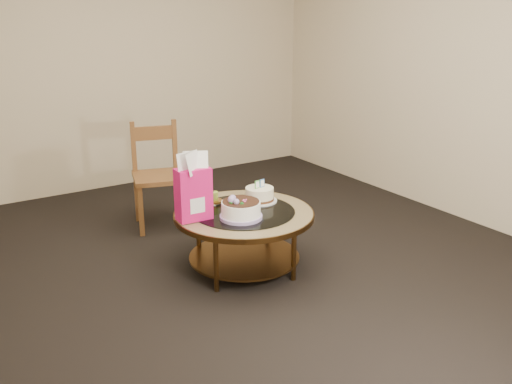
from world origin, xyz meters
TOP-DOWN VIEW (x-y plane):
  - ground at (0.00, 0.00)m, footprint 5.00×5.00m
  - room_walls at (0.00, 0.00)m, footprint 4.52×5.02m
  - coffee_table at (0.00, -0.00)m, footprint 1.02×1.02m
  - decorated_cake at (-0.09, -0.11)m, footprint 0.30×0.30m
  - cream_cake at (0.21, 0.12)m, footprint 0.27×0.27m
  - gift_bag at (-0.37, 0.05)m, footprint 0.24×0.18m
  - pillar_candle at (-0.10, 0.27)m, footprint 0.14×0.14m
  - dining_chair at (-0.17, 1.17)m, footprint 0.52×0.52m

SIDE VIEW (x-z plane):
  - ground at x=0.00m, z-range 0.00..0.00m
  - coffee_table at x=0.00m, z-range 0.15..0.61m
  - dining_chair at x=-0.17m, z-range 0.01..0.92m
  - pillar_candle at x=-0.10m, z-range 0.44..0.54m
  - cream_cake at x=0.21m, z-range 0.43..0.59m
  - decorated_cake at x=-0.09m, z-range 0.43..0.60m
  - gift_bag at x=-0.37m, z-range 0.46..0.93m
  - room_walls at x=0.00m, z-range 0.24..2.85m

